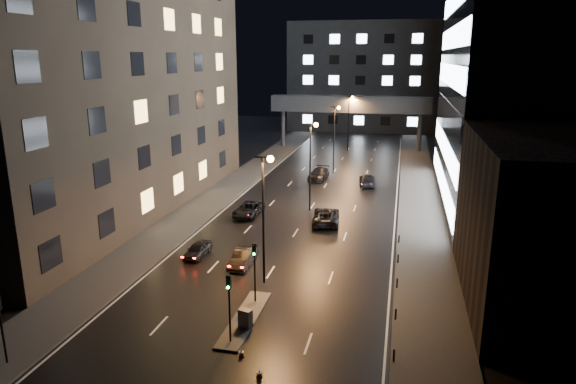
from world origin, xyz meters
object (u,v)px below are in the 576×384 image
Objects in this scene: car_away_b at (243,257)px; car_toward_a at (326,216)px; car_away_a at (198,250)px; utility_cabinet at (245,318)px; car_toward_b at (367,180)px; car_away_c at (249,209)px; car_away_d at (319,174)px.

car_away_b is 13.83m from car_toward_a.
car_away_b is (4.52, -0.99, 0.06)m from car_away_a.
utility_cabinet is at bearing -52.72° from car_away_a.
car_toward_b is (12.72, 29.61, 0.12)m from car_away_a.
car_toward_a is at bearing 74.72° from car_toward_b.
car_toward_a reaches higher than car_away_c.
car_toward_a is at bearing 68.65° from car_away_b.
utility_cabinet reaches higher than car_away_a.
utility_cabinet is at bearing 79.35° from car_toward_a.
car_toward_b is 40.98m from utility_cabinet.
car_toward_a is (9.68, 11.84, 0.17)m from car_away_a.
utility_cabinet is (6.97, -23.63, 0.02)m from car_away_c.
car_away_c is at bearing -10.76° from car_toward_a.
car_away_d reaches higher than car_away_b.
car_away_c is at bearing 49.63° from car_toward_b.
car_away_a is 0.70× the size of car_away_c.
car_away_d is 4.47× the size of utility_cabinet.
car_toward_a is at bearing -1.86° from car_away_c.
car_toward_b reaches higher than utility_cabinet.
car_away_b is at bearing 125.32° from utility_cabinet.
car_toward_b is 4.23× the size of utility_cabinet.
car_away_b is at bearing -72.10° from car_away_c.
car_away_d is 0.95× the size of car_toward_a.
car_away_b is 0.73× the size of car_toward_a.
car_toward_a is 1.12× the size of car_toward_b.
car_away_b reaches higher than car_away_a.
car_away_c is 24.64m from utility_cabinet.
car_toward_a is (4.04, -19.72, 0.01)m from car_away_d.
car_away_d reaches higher than car_away_c.
car_away_c is 0.97× the size of car_away_d.
car_away_b is at bearing -87.57° from car_away_d.
car_away_c is 19.59m from car_away_d.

